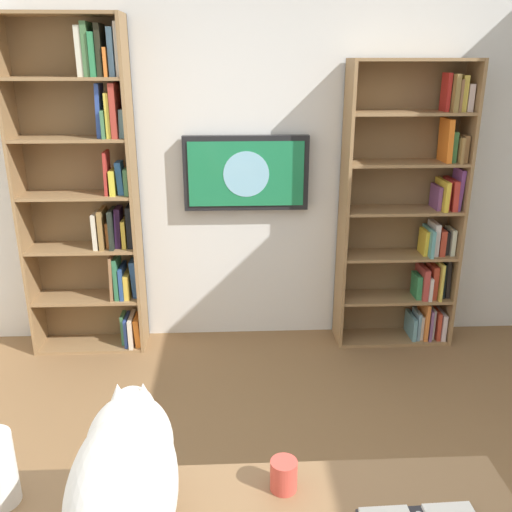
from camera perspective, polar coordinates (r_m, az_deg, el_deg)
The scene contains 6 objects.
wall_back at distance 3.89m, azimuth -1.50°, elevation 10.42°, with size 4.52×0.06×2.70m, color silver.
bookshelf_left at distance 4.02m, azimuth 15.90°, elevation 3.90°, with size 0.82×0.28×1.98m.
bookshelf_right at distance 3.87m, azimuth -16.62°, elevation 6.48°, with size 0.77×0.28×2.24m.
wall_mounted_tv at distance 3.82m, azimuth -1.03°, elevation 8.51°, with size 0.85×0.07×0.51m.
cat at distance 1.55m, azimuth -13.30°, elevation -21.30°, with size 0.28×0.67×0.37m.
coffee_mug at distance 1.74m, azimuth 2.87°, elevation -21.60°, with size 0.08×0.08×0.10m, color #D84C3F.
Camera 1 is at (0.08, 1.61, 1.97)m, focal length 38.85 mm.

